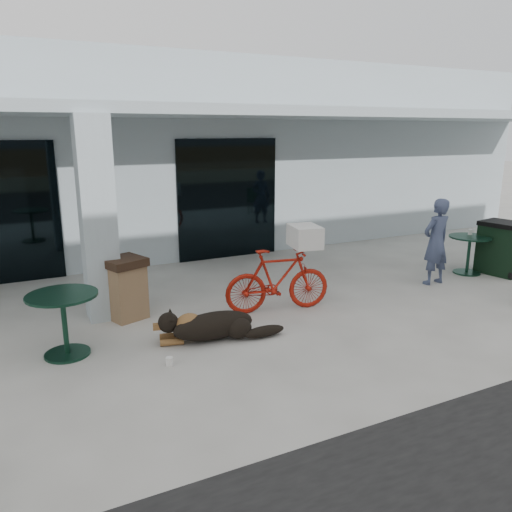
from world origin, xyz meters
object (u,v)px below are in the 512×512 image
cafe_table_far (468,255)px  dog (214,324)px  person (436,242)px  trash_receptacle (125,288)px  wheeled_bin (502,248)px  cafe_table_near (65,325)px  bicycle (278,280)px

cafe_table_far → dog: bearing=-172.3°
person → trash_receptacle: person is taller
cafe_table_far → wheeled_bin: size_ratio=0.77×
cafe_table_near → wheeled_bin: bearing=0.7°
dog → cafe_table_far: (5.94, 0.80, 0.16)m
cafe_table_far → person: bearing=-169.6°
dog → wheeled_bin: size_ratio=1.27×
cafe_table_near → trash_receptacle: trash_receptacle is taller
dog → cafe_table_near: cafe_table_near is taller
cafe_table_near → cafe_table_far: (7.86, 0.41, -0.03)m
bicycle → person: person is taller
cafe_table_far → trash_receptacle: 6.89m
trash_receptacle → wheeled_bin: size_ratio=0.91×
dog → wheeled_bin: (6.55, 0.50, 0.31)m
bicycle → cafe_table_far: 4.58m
cafe_table_far → trash_receptacle: size_ratio=0.85×
bicycle → cafe_table_near: bearing=104.6°
dog → trash_receptacle: bearing=137.5°
cafe_table_far → trash_receptacle: bearing=175.1°
wheeled_bin → cafe_table_far: bearing=143.1°
person → wheeled_bin: (1.78, -0.09, -0.29)m
cafe_table_near → bicycle: bearing=3.8°
cafe_table_near → wheeled_bin: size_ratio=0.84×
bicycle → trash_receptacle: 2.41m
bicycle → trash_receptacle: bearing=82.0°
trash_receptacle → person: bearing=-8.0°
bicycle → person: 3.42m
bicycle → wheeled_bin: size_ratio=1.62×
person → dog: bearing=4.4°
cafe_table_far → trash_receptacle: trash_receptacle is taller
cafe_table_far → wheeled_bin: 0.69m
dog → wheeled_bin: wheeled_bin is taller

